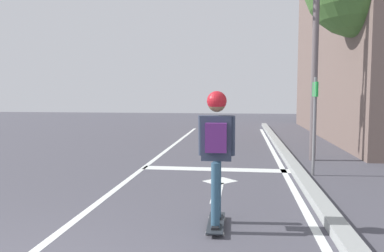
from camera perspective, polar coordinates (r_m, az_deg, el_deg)
The scene contains 9 objects.
lane_line_center at distance 8.81m, azimuth -7.46°, elevation -6.37°, with size 0.12×20.00×0.01m, color silver.
lane_line_curbside at distance 8.58m, azimuth 13.67°, elevation -6.78°, with size 0.12×20.00×0.01m, color silver.
stop_bar at distance 8.71m, azimuth 3.54°, elevation -6.47°, with size 3.33×0.40×0.01m, color silver.
lane_arrow_stem at distance 6.76m, azimuth 3.82°, elevation -9.84°, with size 0.16×1.40×0.01m, color silver.
lane_arrow_head at distance 7.58m, azimuth 4.22°, elevation -8.21°, with size 0.56×0.44×0.01m, color silver.
curb_strip at distance 8.60m, azimuth 15.35°, elevation -6.34°, with size 0.24×24.00×0.14m, color #959997.
skateboard at distance 5.07m, azimuth 3.62°, elevation -14.25°, with size 0.24×0.83×0.07m.
skater at distance 4.81m, azimuth 3.68°, elevation -2.08°, with size 0.47×0.62×1.68m.
street_sign_post at distance 8.29m, azimuth 17.88°, elevation 2.12°, with size 0.06×0.44×2.05m.
Camera 1 is at (2.15, -2.35, 1.73)m, focal length 35.66 mm.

